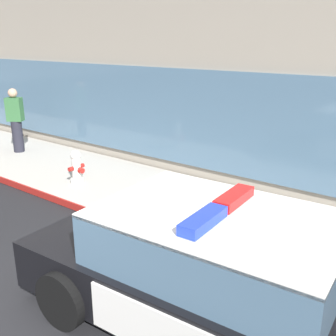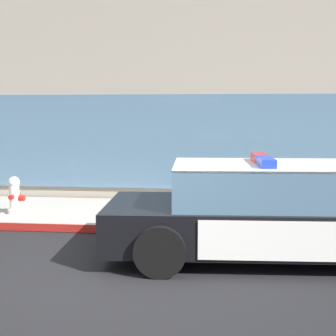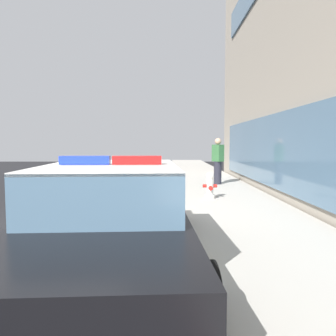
# 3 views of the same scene
# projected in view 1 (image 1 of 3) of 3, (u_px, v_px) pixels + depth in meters

# --- Properties ---
(ground) EXTENTS (48.00, 48.00, 0.00)m
(ground) POSITION_uv_depth(u_px,v_px,m) (26.00, 312.00, 4.77)
(ground) COLOR black
(sidewalk) EXTENTS (48.00, 2.61, 0.15)m
(sidewalk) POSITION_uv_depth(u_px,v_px,m) (195.00, 208.00, 7.50)
(sidewalk) COLOR #B2ADA3
(sidewalk) RESTS_ON ground
(curb_red_paint) EXTENTS (28.80, 0.04, 0.14)m
(curb_red_paint) POSITION_uv_depth(u_px,v_px,m) (150.00, 234.00, 6.50)
(curb_red_paint) COLOR maroon
(curb_red_paint) RESTS_ON ground
(police_cruiser) EXTENTS (4.96, 2.34, 1.49)m
(police_cruiser) POSITION_uv_depth(u_px,v_px,m) (228.00, 277.00, 4.29)
(police_cruiser) COLOR black
(police_cruiser) RESTS_ON ground
(fire_hydrant) EXTENTS (0.34, 0.39, 0.73)m
(fire_hydrant) POSITION_uv_depth(u_px,v_px,m) (76.00, 167.00, 8.50)
(fire_hydrant) COLOR silver
(fire_hydrant) RESTS_ON sidewalk
(pedestrian_on_sidewalk) EXTENTS (0.48, 0.44, 1.71)m
(pedestrian_on_sidewalk) POSITION_uv_depth(u_px,v_px,m) (16.00, 120.00, 10.72)
(pedestrian_on_sidewalk) COLOR #23232D
(pedestrian_on_sidewalk) RESTS_ON sidewalk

